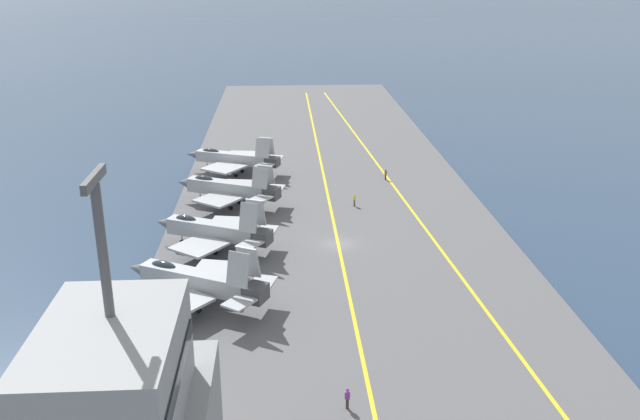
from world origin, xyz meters
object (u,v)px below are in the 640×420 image
parked_jet_fourth (234,158)px  crew_yellow_vest (354,199)px  crew_brown_vest (386,174)px  parked_jet_third (228,188)px  crew_purple_vest (347,397)px  parked_jet_nearest (197,281)px  parked_jet_second (214,230)px

parked_jet_fourth → crew_yellow_vest: (-16.17, -17.79, -1.72)m
crew_brown_vest → crew_yellow_vest: (-11.95, 6.21, 0.03)m
parked_jet_third → crew_brown_vest: bearing=-65.3°
crew_purple_vest → crew_yellow_vest: bearing=-6.7°
parked_jet_nearest → parked_jet_second: size_ratio=1.03×
parked_jet_nearest → parked_jet_second: 14.03m
crew_brown_vest → crew_yellow_vest: crew_yellow_vest is taller
parked_jet_nearest → parked_jet_fourth: bearing=-1.1°
parked_jet_nearest → crew_purple_vest: 22.02m
parked_jet_nearest → parked_jet_second: (14.02, -0.40, -0.24)m
crew_purple_vest → parked_jet_second: bearing=22.2°
parked_jet_third → parked_jet_nearest: bearing=177.9°
parked_jet_second → crew_brown_vest: (26.24, -24.47, -1.52)m
crew_yellow_vest → parked_jet_third: bearing=86.7°
crew_brown_vest → parked_jet_third: bearing=114.7°
parked_jet_third → crew_purple_vest: 48.39m
parked_jet_second → parked_jet_third: (15.29, -0.69, 0.19)m
crew_purple_vest → parked_jet_fourth: bearing=11.3°
parked_jet_nearest → crew_yellow_vest: size_ratio=8.75×
parked_jet_nearest → crew_yellow_vest: bearing=-33.4°
crew_yellow_vest → parked_jet_nearest: bearing=146.6°
crew_brown_vest → crew_yellow_vest: bearing=152.6°
crew_yellow_vest → crew_purple_vest: bearing=173.3°
parked_jet_third → crew_yellow_vest: (-1.01, -17.58, -1.68)m
parked_jet_nearest → crew_brown_vest: bearing=-31.7°
parked_jet_third → crew_purple_vest: parked_jet_third is taller
parked_jet_nearest → crew_purple_vest: size_ratio=8.67×
parked_jet_nearest → crew_brown_vest: parked_jet_nearest is taller
parked_jet_second → crew_purple_vest: parked_jet_second is taller
parked_jet_second → crew_purple_vest: bearing=-157.8°
parked_jet_second → parked_jet_third: parked_jet_second is taller
parked_jet_fourth → crew_brown_vest: bearing=-100.0°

